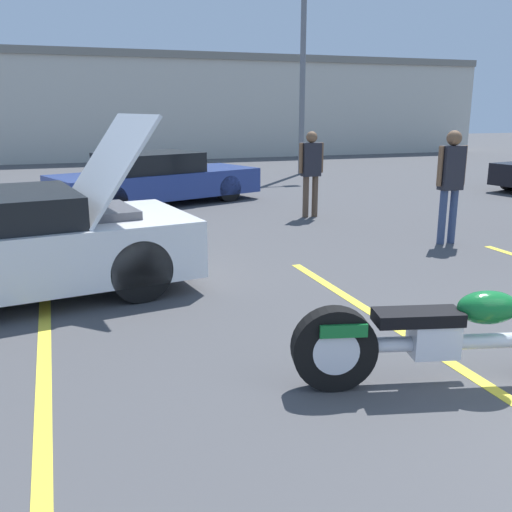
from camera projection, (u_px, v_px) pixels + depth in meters
name	position (u px, v px, depth m)	size (l,w,h in m)	color
parking_stripe_foreground	(44.00, 389.00, 4.42)	(0.12, 5.37, 0.01)	yellow
parking_stripe_middle	(406.00, 334.00, 5.49)	(0.12, 5.37, 0.01)	yellow
far_building	(143.00, 103.00, 25.07)	(32.00, 4.20, 4.40)	beige
light_pole	(306.00, 56.00, 18.08)	(1.21, 0.28, 6.70)	slate
motorcycle	(449.00, 336.00, 4.43)	(2.46, 0.92, 0.96)	black
show_car_hood_open	(9.00, 245.00, 6.45)	(4.33, 2.45, 2.05)	white
parked_car_left_row	(155.00, 180.00, 12.90)	(4.96, 3.12, 1.16)	navy
spectator_near_motorcycle	(311.00, 167.00, 11.21)	(0.52, 0.22, 1.69)	brown
spectator_by_show_car	(451.00, 177.00, 8.95)	(0.52, 0.23, 1.79)	#38476B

